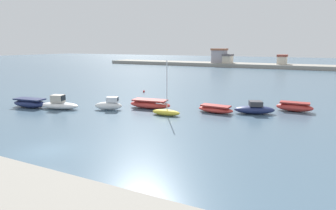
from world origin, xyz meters
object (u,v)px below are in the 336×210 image
moored_boat_2 (109,105)px  mooring_buoy_1 (144,91)px  moored_boat_3 (150,104)px  moored_boat_7 (295,107)px  moored_boat_0 (30,103)px  moored_boat_6 (255,109)px  moored_boat_5 (216,109)px  moored_boat_4 (166,112)px  moored_boat_1 (59,104)px

moored_boat_2 → mooring_buoy_1: 14.36m
mooring_buoy_1 → moored_boat_3: bearing=-55.0°
moored_boat_7 → mooring_buoy_1: moored_boat_7 is taller
moored_boat_0 → moored_boat_6: (27.05, 9.65, 0.01)m
moored_boat_0 → moored_boat_3: moored_boat_0 is taller
moored_boat_2 → moored_boat_5: 13.33m
moored_boat_0 → moored_boat_5: (22.73, 8.10, -0.13)m
moored_boat_4 → moored_boat_6: bearing=27.7°
mooring_buoy_1 → moored_boat_4: bearing=-50.0°
moored_boat_1 → moored_boat_4: moored_boat_4 is taller
moored_boat_0 → moored_boat_4: 18.50m
moored_boat_1 → moored_boat_2: 6.54m
moored_boat_1 → moored_boat_2: bearing=8.0°
moored_boat_0 → moored_boat_2: (10.23, 3.50, 0.07)m
moored_boat_3 → moored_boat_4: bearing=-42.5°
moored_boat_0 → moored_boat_5: bearing=12.3°
moored_boat_4 → mooring_buoy_1: (-11.23, 13.37, -0.23)m
moored_boat_3 → moored_boat_5: moored_boat_3 is taller
moored_boat_1 → moored_boat_0: bearing=179.1°
moored_boat_2 → moored_boat_5: size_ratio=0.82×
mooring_buoy_1 → moored_boat_1: bearing=-99.1°
moored_boat_7 → moored_boat_4: bearing=-146.1°
moored_boat_4 → moored_boat_0: bearing=-171.3°
moored_boat_2 → mooring_buoy_1: bearing=80.7°
moored_boat_1 → moored_boat_7: size_ratio=1.30×
moored_boat_6 → moored_boat_7: moored_boat_6 is taller
moored_boat_2 → moored_boat_6: 17.91m
moored_boat_2 → moored_boat_7: bearing=1.8°
moored_boat_3 → moored_boat_6: bearing=5.9°
moored_boat_1 → moored_boat_3: 11.66m
moored_boat_0 → mooring_buoy_1: bearing=61.4°
moored_boat_7 → moored_boat_5: bearing=-149.7°
moored_boat_3 → moored_boat_4: moored_boat_4 is taller
moored_boat_4 → mooring_buoy_1: moored_boat_4 is taller
moored_boat_0 → moored_boat_6: moored_boat_6 is taller
moored_boat_0 → moored_boat_4: (18.04, 4.08, -0.15)m
moored_boat_7 → mooring_buoy_1: 24.74m
moored_boat_5 → mooring_buoy_1: moored_boat_5 is taller
moored_boat_2 → moored_boat_5: (12.51, 4.60, -0.21)m
moored_boat_3 → moored_boat_2: bearing=-150.0°
moored_boat_3 → moored_boat_6: moored_boat_6 is taller
moored_boat_1 → moored_boat_7: 29.65m
moored_boat_0 → moored_boat_5: moored_boat_0 is taller
moored_boat_0 → moored_boat_3: bearing=17.6°
moored_boat_3 → moored_boat_4: size_ratio=0.90×
moored_boat_7 → mooring_buoy_1: size_ratio=11.52×
moored_boat_6 → mooring_buoy_1: size_ratio=13.46×
moored_boat_4 → moored_boat_7: bearing=30.9°
moored_boat_4 → moored_boat_2: bearing=-179.8°
moored_boat_1 → moored_boat_5: moored_boat_1 is taller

